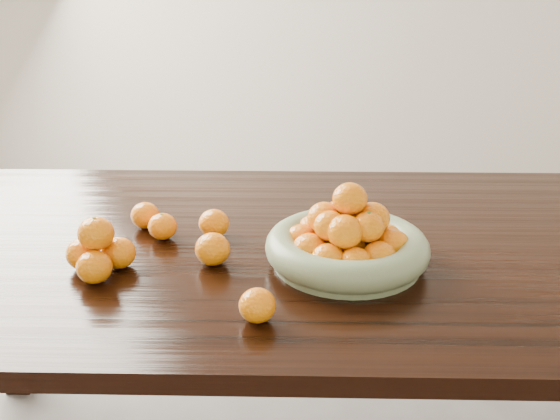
{
  "coord_description": "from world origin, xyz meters",
  "views": [
    {
      "loc": [
        -0.02,
        -1.28,
        1.33
      ],
      "look_at": [
        -0.05,
        -0.02,
        0.83
      ],
      "focal_mm": 40.0,
      "sensor_mm": 36.0,
      "label": 1
    }
  ],
  "objects_px": {
    "dining_table": "(302,275)",
    "loose_orange_0": "(163,226)",
    "orange_pyramid": "(98,251)",
    "fruit_bowl": "(347,243)"
  },
  "relations": [
    {
      "from": "fruit_bowl",
      "to": "loose_orange_0",
      "type": "height_order",
      "value": "fruit_bowl"
    },
    {
      "from": "dining_table",
      "to": "orange_pyramid",
      "type": "bearing_deg",
      "value": -157.69
    },
    {
      "from": "dining_table",
      "to": "orange_pyramid",
      "type": "height_order",
      "value": "orange_pyramid"
    },
    {
      "from": "fruit_bowl",
      "to": "orange_pyramid",
      "type": "height_order",
      "value": "fruit_bowl"
    },
    {
      "from": "dining_table",
      "to": "loose_orange_0",
      "type": "bearing_deg",
      "value": -179.8
    },
    {
      "from": "loose_orange_0",
      "to": "dining_table",
      "type": "bearing_deg",
      "value": 0.2
    },
    {
      "from": "dining_table",
      "to": "fruit_bowl",
      "type": "xyz_separation_m",
      "value": [
        0.09,
        -0.12,
        0.14
      ]
    },
    {
      "from": "orange_pyramid",
      "to": "loose_orange_0",
      "type": "xyz_separation_m",
      "value": [
        0.09,
        0.17,
        -0.02
      ]
    },
    {
      "from": "dining_table",
      "to": "loose_orange_0",
      "type": "relative_size",
      "value": 30.72
    },
    {
      "from": "fruit_bowl",
      "to": "orange_pyramid",
      "type": "xyz_separation_m",
      "value": [
        -0.5,
        -0.05,
        -0.0
      ]
    }
  ]
}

